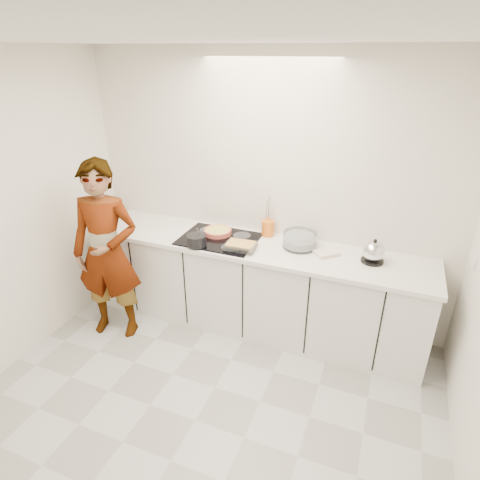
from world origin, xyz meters
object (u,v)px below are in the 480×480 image
at_px(baking_dish, 241,245).
at_px(cook, 107,252).
at_px(tart_dish, 218,231).
at_px(mixing_bowl, 300,241).
at_px(hob, 219,239).
at_px(saucepan, 197,240).
at_px(utensil_crock, 268,228).
at_px(kettle, 373,252).

bearing_deg(baking_dish, cook, -159.85).
distance_m(tart_dish, cook, 1.05).
distance_m(baking_dish, mixing_bowl, 0.54).
xyz_separation_m(hob, baking_dish, (0.27, -0.13, 0.04)).
xyz_separation_m(saucepan, cook, (-0.76, -0.34, -0.11)).
bearing_deg(hob, tart_dish, 120.85).
height_order(saucepan, baking_dish, saucepan).
height_order(hob, mixing_bowl, mixing_bowl).
distance_m(hob, utensil_crock, 0.49).
distance_m(hob, mixing_bowl, 0.77).
distance_m(tart_dish, baking_dish, 0.39).
xyz_separation_m(tart_dish, cook, (-0.83, -0.64, -0.08)).
relative_size(mixing_bowl, cook, 0.20).
relative_size(hob, saucepan, 3.04).
bearing_deg(utensil_crock, saucepan, -138.06).
bearing_deg(mixing_bowl, cook, -157.61).
xyz_separation_m(hob, mixing_bowl, (0.75, 0.12, 0.06)).
relative_size(saucepan, baking_dish, 0.85).
bearing_deg(kettle, mixing_bowl, 175.82).
height_order(mixing_bowl, kettle, kettle).
bearing_deg(mixing_bowl, kettle, -4.18).
xyz_separation_m(hob, utensil_crock, (0.40, 0.26, 0.07)).
bearing_deg(cook, hob, 17.84).
bearing_deg(mixing_bowl, baking_dish, -152.50).
height_order(baking_dish, mixing_bowl, mixing_bowl).
height_order(utensil_crock, cook, cook).
relative_size(hob, utensil_crock, 4.71).
xyz_separation_m(tart_dish, utensil_crock, (0.46, 0.17, 0.04)).
bearing_deg(hob, baking_dish, -24.65).
relative_size(saucepan, cook, 0.14).
xyz_separation_m(hob, tart_dish, (-0.05, 0.09, 0.03)).
distance_m(hob, cook, 1.04).
height_order(tart_dish, mixing_bowl, mixing_bowl).
distance_m(baking_dish, cook, 1.24).
xyz_separation_m(baking_dish, utensil_crock, (0.13, 0.39, 0.03)).
xyz_separation_m(saucepan, baking_dish, (0.40, 0.09, -0.02)).
bearing_deg(mixing_bowl, hob, -170.59).
relative_size(utensil_crock, cook, 0.09).
relative_size(mixing_bowl, kettle, 1.58).
distance_m(mixing_bowl, kettle, 0.65).
relative_size(tart_dish, saucepan, 1.39).
height_order(baking_dish, cook, cook).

